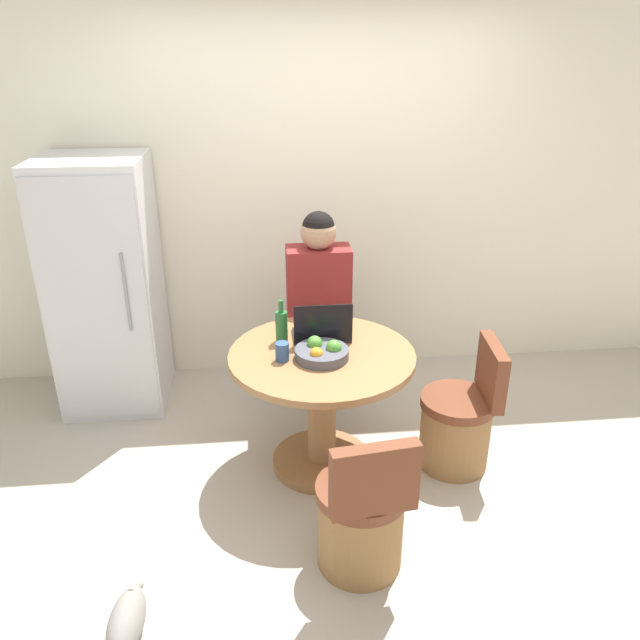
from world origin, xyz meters
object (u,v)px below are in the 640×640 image
object	(u,v)px
cat	(125,625)
laptop	(322,331)
refrigerator	(106,287)
chair_near_camera	(362,519)
dining_table	(322,392)
chair_right_side	(459,424)
fruit_bowl	(322,352)
person_seated	(318,300)
bottle	(282,326)

from	to	relation	value
cat	laptop	bearing A→B (deg)	147.60
laptop	cat	world-z (taller)	laptop
refrigerator	chair_near_camera	bearing A→B (deg)	-49.96
dining_table	refrigerator	bearing A→B (deg)	145.48
chair_near_camera	chair_right_side	distance (m)	0.98
chair_near_camera	fruit_bowl	world-z (taller)	fruit_bowl
chair_right_side	cat	bearing A→B (deg)	-54.00
dining_table	laptop	size ratio (longest dim) A/B	3.13
dining_table	chair_right_side	world-z (taller)	chair_right_side
refrigerator	laptop	bearing A→B (deg)	-28.98
refrigerator	chair_right_side	distance (m)	2.36
person_seated	fruit_bowl	bearing A→B (deg)	85.90
laptop	chair_right_side	bearing A→B (deg)	163.01
chair_near_camera	chair_right_side	bearing A→B (deg)	-141.27
laptop	bottle	xyz separation A→B (m)	(-0.23, -0.00, 0.04)
dining_table	chair_right_side	distance (m)	0.81
person_seated	fruit_bowl	size ratio (longest dim) A/B	4.65
chair_near_camera	chair_right_side	xyz separation A→B (m)	(0.68, 0.71, 0.00)
fruit_bowl	refrigerator	bearing A→B (deg)	143.64
laptop	cat	size ratio (longest dim) A/B	0.69
cat	fruit_bowl	bearing A→B (deg)	142.82
dining_table	cat	xyz separation A→B (m)	(-0.92, -1.09, -0.40)
laptop	bottle	bearing A→B (deg)	0.11
fruit_bowl	bottle	distance (m)	0.31
chair_right_side	bottle	world-z (taller)	bottle
laptop	bottle	size ratio (longest dim) A/B	1.30
fruit_bowl	cat	distance (m)	1.54
chair_right_side	cat	xyz separation A→B (m)	(-1.70, -1.02, -0.18)
chair_near_camera	fruit_bowl	size ratio (longest dim) A/B	2.70
fruit_bowl	cat	bearing A→B (deg)	-131.61
chair_near_camera	fruit_bowl	bearing A→B (deg)	-88.93
chair_right_side	fruit_bowl	world-z (taller)	fruit_bowl
refrigerator	fruit_bowl	world-z (taller)	refrigerator
laptop	cat	distance (m)	1.72
chair_right_side	person_seated	world-z (taller)	person_seated
dining_table	fruit_bowl	distance (m)	0.29
person_seated	laptop	bearing A→B (deg)	86.66
dining_table	chair_right_side	size ratio (longest dim) A/B	1.31
dining_table	bottle	bearing A→B (deg)	141.70
chair_near_camera	person_seated	world-z (taller)	person_seated
chair_near_camera	person_seated	distance (m)	1.58
fruit_bowl	person_seated	bearing A→B (deg)	85.90
dining_table	bottle	size ratio (longest dim) A/B	4.09
chair_right_side	fruit_bowl	distance (m)	0.93
laptop	fruit_bowl	world-z (taller)	laptop
dining_table	laptop	bearing A→B (deg)	83.88
laptop	cat	xyz separation A→B (m)	(-0.94, -1.26, -0.70)
dining_table	bottle	world-z (taller)	bottle
bottle	chair_right_side	bearing A→B (deg)	-13.24
refrigerator	person_seated	bearing A→B (deg)	-7.14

